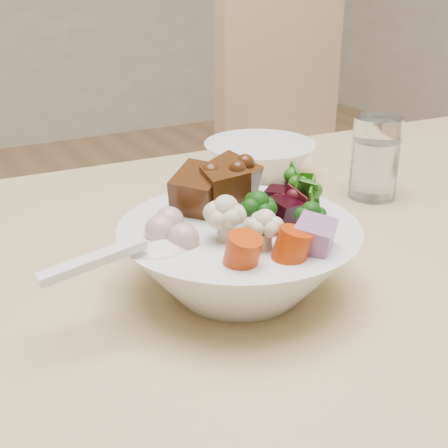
# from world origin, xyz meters

# --- Properties ---
(chair_far) EXTENTS (0.54, 0.54, 0.95)m
(chair_far) POSITION_xyz_m (0.47, 0.58, 0.53)
(chair_far) COLOR tan
(chair_far) RESTS_ON ground
(food_bowl) EXTENTS (0.23, 0.23, 0.12)m
(food_bowl) POSITION_xyz_m (-0.16, -0.12, 0.74)
(food_bowl) COLOR white
(food_bowl) RESTS_ON dining_table
(soup_spoon) EXTENTS (0.13, 0.04, 0.03)m
(soup_spoon) POSITION_xyz_m (-0.26, -0.13, 0.77)
(soup_spoon) COLOR white
(soup_spoon) RESTS_ON food_bowl
(water_glass) EXTENTS (0.06, 0.06, 0.11)m
(water_glass) POSITION_xyz_m (0.13, 0.02, 0.76)
(water_glass) COLOR white
(water_glass) RESTS_ON dining_table
(side_bowl) EXTENTS (0.16, 0.16, 0.05)m
(side_bowl) POSITION_xyz_m (0.03, 0.15, 0.73)
(side_bowl) COLOR white
(side_bowl) RESTS_ON dining_table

